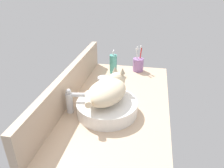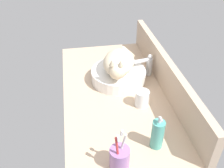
{
  "view_description": "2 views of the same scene",
  "coord_description": "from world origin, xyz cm",
  "views": [
    {
      "loc": [
        -102.35,
        -17.36,
        64.92
      ],
      "look_at": [
        0.66,
        2.68,
        11.25
      ],
      "focal_mm": 35.0,
      "sensor_mm": 36.0,
      "label": 1
    },
    {
      "loc": [
        106.75,
        -20.89,
        82.7
      ],
      "look_at": [
        4.6,
        -3.3,
        8.59
      ],
      "focal_mm": 40.0,
      "sensor_mm": 36.0,
      "label": 2
    }
  ],
  "objects": [
    {
      "name": "backsplash_panel",
      "position": [
        0.0,
        26.86,
        8.96
      ],
      "size": [
        110.29,
        3.6,
        17.92
      ],
      "primitive_type": "cube",
      "color": "tan",
      "rests_on": "ground_plane"
    },
    {
      "name": "cat",
      "position": [
        -9.07,
        2.78,
        12.58
      ],
      "size": [
        30.46,
        23.68,
        14.0
      ],
      "color": "beige",
      "rests_on": "sink_basin"
    },
    {
      "name": "ground_plane",
      "position": [
        0.0,
        0.0,
        -2.0
      ],
      "size": [
        110.29,
        57.32,
        4.0
      ],
      "primitive_type": "cube",
      "color": "tan"
    },
    {
      "name": "sink_basin",
      "position": [
        -10.4,
        3.12,
        3.41
      ],
      "size": [
        31.15,
        31.15,
        6.82
      ],
      "primitive_type": "cylinder",
      "color": "white",
      "rests_on": "ground_plane"
    },
    {
      "name": "soap_dispenser",
      "position": [
        40.13,
        9.45,
        6.89
      ],
      "size": [
        5.27,
        5.27,
        16.81
      ],
      "color": "teal",
      "rests_on": "ground_plane"
    },
    {
      "name": "faucet",
      "position": [
        -13.18,
        20.93,
        7.3
      ],
      "size": [
        4.43,
        11.85,
        13.6
      ],
      "color": "silver",
      "rests_on": "ground_plane"
    },
    {
      "name": "toothbrush_cup",
      "position": [
        47.52,
        -7.78,
        4.96
      ],
      "size": [
        7.8,
        7.8,
        18.71
      ],
      "color": "#996BA8",
      "rests_on": "ground_plane"
    },
    {
      "name": "water_glass",
      "position": [
        13.48,
        10.44,
        3.68
      ],
      "size": [
        7.05,
        7.05,
        8.57
      ],
      "color": "white",
      "rests_on": "ground_plane"
    }
  ]
}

